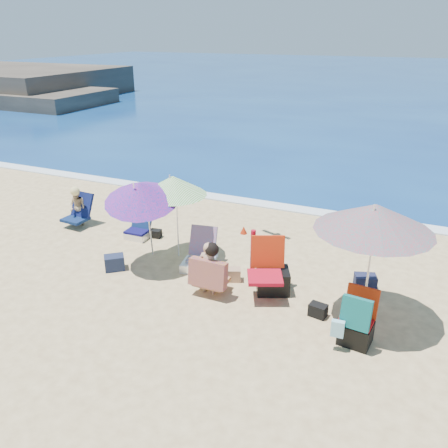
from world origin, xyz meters
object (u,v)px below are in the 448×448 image
at_px(umbrella_turquoise, 375,218).
at_px(chair_navy, 139,230).
at_px(camp_chair_right, 356,325).
at_px(person_left, 78,207).
at_px(umbrella_striped, 173,185).
at_px(person_center, 209,270).
at_px(camp_chair_left, 271,276).
at_px(umbrella_blue, 140,192).
at_px(chair_rainbow, 199,258).
at_px(furled_umbrella, 251,252).

distance_m(umbrella_turquoise, chair_navy, 5.73).
distance_m(camp_chair_right, person_left, 7.37).
relative_size(umbrella_striped, person_left, 1.77).
bearing_deg(person_left, person_center, -20.52).
distance_m(umbrella_turquoise, camp_chair_left, 2.30).
height_order(umbrella_striped, chair_navy, umbrella_striped).
bearing_deg(chair_navy, person_left, 179.44).
xyz_separation_m(umbrella_turquoise, camp_chair_left, (-1.69, 0.26, -1.54)).
relative_size(umbrella_turquoise, camp_chair_right, 2.51).
xyz_separation_m(umbrella_striped, person_center, (1.31, -1.08, -1.11)).
bearing_deg(umbrella_blue, chair_rainbow, 22.56).
relative_size(umbrella_blue, camp_chair_right, 2.17).
height_order(umbrella_blue, chair_navy, umbrella_blue).
height_order(chair_navy, person_left, person_left).
height_order(umbrella_blue, camp_chair_left, umbrella_blue).
height_order(chair_navy, camp_chair_left, camp_chair_left).
bearing_deg(umbrella_striped, person_center, -39.59).
bearing_deg(chair_rainbow, chair_navy, 158.76).
relative_size(chair_rainbow, person_center, 0.83).
bearing_deg(umbrella_striped, person_left, 169.71).
bearing_deg(person_center, umbrella_striped, 140.41).
bearing_deg(umbrella_blue, camp_chair_left, 2.38).
distance_m(chair_navy, chair_rainbow, 2.12).
bearing_deg(chair_rainbow, camp_chair_right, -20.66).
xyz_separation_m(umbrella_turquoise, person_center, (-2.70, -0.28, -1.36)).
relative_size(camp_chair_left, camp_chair_right, 1.19).
height_order(furled_umbrella, chair_navy, furled_umbrella).
bearing_deg(umbrella_blue, camp_chair_right, -10.75).
distance_m(chair_rainbow, person_center, 1.10).
bearing_deg(camp_chair_right, person_left, 163.94).
xyz_separation_m(person_center, person_left, (-4.39, 1.64, -0.03)).
xyz_separation_m(umbrella_turquoise, person_left, (-7.09, 1.36, -1.39)).
height_order(umbrella_blue, chair_rainbow, umbrella_blue).
distance_m(furled_umbrella, camp_chair_right, 2.39).
height_order(umbrella_turquoise, umbrella_striped, umbrella_turquoise).
distance_m(umbrella_striped, umbrella_blue, 0.74).
relative_size(umbrella_turquoise, person_left, 2.21).
distance_m(umbrella_turquoise, umbrella_blue, 4.37).
distance_m(furled_umbrella, person_left, 5.06).
relative_size(umbrella_blue, person_center, 1.91).
bearing_deg(person_center, furled_umbrella, 47.86).
relative_size(umbrella_striped, furled_umbrella, 1.48).
relative_size(camp_chair_right, person_center, 0.88).
distance_m(umbrella_turquoise, person_left, 7.35).
bearing_deg(umbrella_turquoise, furled_umbrella, 170.59).
bearing_deg(camp_chair_left, umbrella_blue, -177.62).
distance_m(umbrella_striped, chair_rainbow, 1.57).
bearing_deg(umbrella_blue, furled_umbrella, 5.19).
height_order(umbrella_turquoise, chair_navy, umbrella_turquoise).
height_order(furled_umbrella, camp_chair_right, furled_umbrella).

